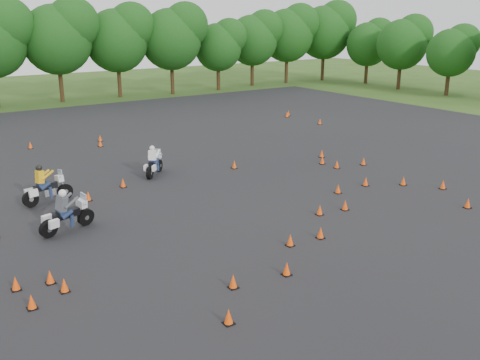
{
  "coord_description": "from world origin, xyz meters",
  "views": [
    {
      "loc": [
        -13.32,
        -15.44,
        8.4
      ],
      "look_at": [
        0.0,
        4.0,
        1.2
      ],
      "focal_mm": 40.0,
      "sensor_mm": 36.0,
      "label": 1
    }
  ],
  "objects": [
    {
      "name": "rider_yellow",
      "position": [
        -7.3,
        9.25,
        0.94
      ],
      "size": [
        2.51,
        1.11,
        1.87
      ],
      "primitive_type": null,
      "rotation": [
        0.0,
        0.0,
        0.16
      ],
      "color": "gold",
      "rests_on": "ground"
    },
    {
      "name": "ground",
      "position": [
        0.0,
        0.0,
        0.0
      ],
      "size": [
        140.0,
        140.0,
        0.0
      ],
      "primitive_type": "plane",
      "color": "#2D5119",
      "rests_on": "ground"
    },
    {
      "name": "rider_grey",
      "position": [
        -7.67,
        5.32,
        0.95
      ],
      "size": [
        2.56,
        1.39,
        1.89
      ],
      "primitive_type": null,
      "rotation": [
        0.0,
        0.0,
        0.27
      ],
      "color": "#484B51",
      "rests_on": "ground"
    },
    {
      "name": "treeline",
      "position": [
        4.47,
        35.54,
        4.8
      ],
      "size": [
        86.71,
        32.67,
        11.11
      ],
      "color": "#174614",
      "rests_on": "ground"
    },
    {
      "name": "asphalt_pad",
      "position": [
        0.0,
        6.0,
        0.01
      ],
      "size": [
        62.0,
        62.0,
        0.0
      ],
      "primitive_type": "plane",
      "color": "black",
      "rests_on": "ground"
    },
    {
      "name": "rider_white",
      "position": [
        -1.15,
        10.7,
        0.86
      ],
      "size": [
        2.05,
        2.05,
        1.71
      ],
      "primitive_type": null,
      "rotation": [
        0.0,
        0.0,
        0.79
      ],
      "color": "white",
      "rests_on": "ground"
    },
    {
      "name": "traffic_cones",
      "position": [
        -0.31,
        4.64,
        0.23
      ],
      "size": [
        36.56,
        32.58,
        0.45
      ],
      "color": "#FF4E0A",
      "rests_on": "asphalt_pad"
    }
  ]
}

